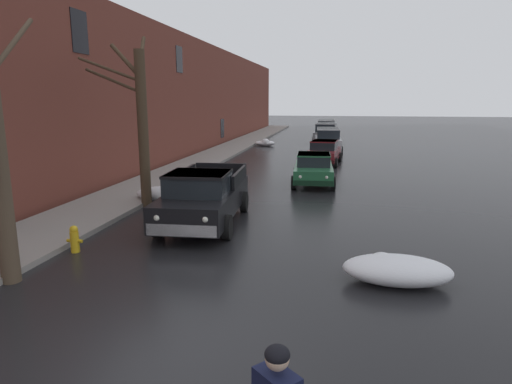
# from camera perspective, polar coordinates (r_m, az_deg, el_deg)

# --- Properties ---
(ground_plane) EXTENTS (200.00, 200.00, 0.00)m
(ground_plane) POSITION_cam_1_polar(r_m,az_deg,el_deg) (7.46, -11.42, -19.74)
(ground_plane) COLOR black
(left_sidewalk_slab) EXTENTS (2.77, 80.00, 0.15)m
(left_sidewalk_slab) POSITION_cam_1_polar(r_m,az_deg,el_deg) (25.55, -8.68, 3.17)
(left_sidewalk_slab) COLOR gray
(left_sidewalk_slab) RESTS_ON ground
(brick_townhouse_facade) EXTENTS (0.63, 80.00, 8.03)m
(brick_townhouse_facade) POSITION_cam_1_polar(r_m,az_deg,el_deg) (25.95, -12.98, 11.87)
(brick_townhouse_facade) COLOR brown
(brick_townhouse_facade) RESTS_ON ground
(snow_bank_near_corner_left) EXTENTS (1.69, 0.98, 0.63)m
(snow_bank_near_corner_left) POSITION_cam_1_polar(r_m,az_deg,el_deg) (37.48, 1.17, 6.32)
(snow_bank_near_corner_left) COLOR white
(snow_bank_near_corner_left) RESTS_ON ground
(snow_bank_along_left_kerb) EXTENTS (2.29, 1.25, 0.60)m
(snow_bank_along_left_kerb) POSITION_cam_1_polar(r_m,az_deg,el_deg) (10.10, 17.46, -9.48)
(snow_bank_along_left_kerb) COLOR white
(snow_bank_along_left_kerb) RESTS_ON ground
(snow_bank_mid_block_left) EXTENTS (2.87, 1.12, 0.73)m
(snow_bank_mid_block_left) POSITION_cam_1_polar(r_m,az_deg,el_deg) (17.20, -10.73, -0.28)
(snow_bank_mid_block_left) COLOR white
(snow_bank_mid_block_left) RESTS_ON ground
(bare_tree_second_along_sidewalk) EXTENTS (2.36, 2.01, 6.21)m
(bare_tree_second_along_sidewalk) POSITION_cam_1_polar(r_m,az_deg,el_deg) (16.54, -14.61, 8.87)
(bare_tree_second_along_sidewalk) COLOR #423323
(bare_tree_second_along_sidewalk) RESTS_ON ground
(pickup_truck_black_approaching_near_lane) EXTENTS (2.47, 5.46, 1.76)m
(pickup_truck_black_approaching_near_lane) POSITION_cam_1_polar(r_m,az_deg,el_deg) (13.95, -6.72, -0.62)
(pickup_truck_black_approaching_near_lane) COLOR black
(pickup_truck_black_approaching_near_lane) RESTS_ON ground
(sedan_green_parked_kerbside_close) EXTENTS (2.07, 3.93, 1.42)m
(sedan_green_parked_kerbside_close) POSITION_cam_1_polar(r_m,az_deg,el_deg) (20.60, 7.40, 3.03)
(sedan_green_parked_kerbside_close) COLOR #1E5633
(sedan_green_parked_kerbside_close) RESTS_ON ground
(sedan_maroon_parked_kerbside_mid) EXTENTS (2.19, 4.16, 1.42)m
(sedan_maroon_parked_kerbside_mid) POSITION_cam_1_polar(r_m,az_deg,el_deg) (27.25, 8.72, 5.14)
(sedan_maroon_parked_kerbside_mid) COLOR maroon
(sedan_maroon_parked_kerbside_mid) RESTS_ON ground
(suv_silver_parked_far_down_block) EXTENTS (2.18, 4.79, 1.82)m
(suv_silver_parked_far_down_block) POSITION_cam_1_polar(r_m,az_deg,el_deg) (32.73, 9.20, 6.65)
(suv_silver_parked_far_down_block) COLOR #B7B7BC
(suv_silver_parked_far_down_block) RESTS_ON ground
(suv_grey_queued_behind_truck) EXTENTS (2.23, 4.81, 1.82)m
(suv_grey_queued_behind_truck) POSITION_cam_1_polar(r_m,az_deg,el_deg) (39.55, 8.98, 7.54)
(suv_grey_queued_behind_truck) COLOR slate
(suv_grey_queued_behind_truck) RESTS_ON ground
(suv_white_at_far_intersection) EXTENTS (2.20, 4.43, 1.82)m
(suv_white_at_far_intersection) POSITION_cam_1_polar(r_m,az_deg,el_deg) (45.69, 9.00, 8.10)
(suv_white_at_far_intersection) COLOR silver
(suv_white_at_far_intersection) RESTS_ON ground
(fire_hydrant) EXTENTS (0.42, 0.22, 0.71)m
(fire_hydrant) POSITION_cam_1_polar(r_m,az_deg,el_deg) (12.38, -22.29, -5.59)
(fire_hydrant) COLOR gold
(fire_hydrant) RESTS_ON ground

